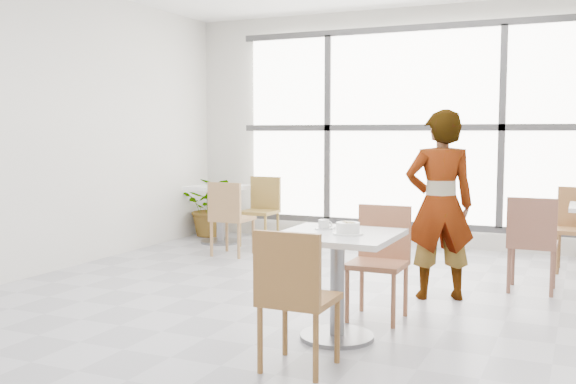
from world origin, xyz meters
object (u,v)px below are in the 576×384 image
at_px(main_table, 337,265).
at_px(plant_left, 211,207).
at_px(bg_chair_left_far, 262,206).
at_px(bg_chair_left_near, 229,214).
at_px(coffee_cup, 324,225).
at_px(chair_near, 294,291).
at_px(person, 440,205).
at_px(chair_far, 380,254).
at_px(bg_table_left, 220,206).
at_px(bg_chair_right_near, 532,238).
at_px(oatmeal_bowl, 348,228).

height_order(main_table, plant_left, plant_left).
relative_size(bg_chair_left_far, plant_left, 1.07).
bearing_deg(bg_chair_left_near, coffee_cup, 132.28).
height_order(chair_near, person, person).
bearing_deg(coffee_cup, person, 66.48).
bearing_deg(coffee_cup, chair_far, 63.72).
bearing_deg(bg_chair_left_far, bg_table_left, -169.47).
bearing_deg(bg_chair_right_near, oatmeal_bowl, 62.29).
distance_m(main_table, plant_left, 4.80).
height_order(chair_far, bg_chair_left_far, same).
xyz_separation_m(chair_far, bg_chair_right_near, (1.02, 1.30, 0.00)).
height_order(main_table, bg_chair_right_near, bg_chair_right_near).
bearing_deg(main_table, bg_chair_left_far, 124.18).
distance_m(coffee_cup, person, 1.42).
bearing_deg(bg_chair_left_near, oatmeal_bowl, 133.43).
bearing_deg(bg_chair_left_far, person, -35.01).
relative_size(chair_far, plant_left, 1.07).
relative_size(bg_table_left, bg_chair_right_near, 0.86).
relative_size(oatmeal_bowl, plant_left, 0.26).
distance_m(bg_table_left, bg_chair_right_near, 4.09).
distance_m(bg_table_left, bg_chair_left_near, 0.96).
height_order(chair_far, oatmeal_bowl, chair_far).
relative_size(coffee_cup, bg_chair_right_near, 0.18).
xyz_separation_m(oatmeal_bowl, bg_table_left, (-2.86, 3.20, -0.31)).
distance_m(coffee_cup, bg_chair_left_far, 3.78).
distance_m(person, plant_left, 4.22).
relative_size(chair_far, bg_chair_left_near, 1.00).
relative_size(chair_far, bg_chair_left_far, 1.00).
relative_size(main_table, plant_left, 0.98).
height_order(chair_far, plant_left, chair_far).
distance_m(chair_near, bg_chair_left_near, 3.81).
xyz_separation_m(chair_near, chair_far, (0.13, 1.38, 0.00)).
bearing_deg(chair_far, main_table, -99.93).
relative_size(oatmeal_bowl, bg_chair_left_far, 0.24).
relative_size(chair_near, bg_table_left, 1.16).
relative_size(oatmeal_bowl, bg_chair_right_near, 0.24).
bearing_deg(bg_chair_left_near, person, 159.76).
xyz_separation_m(coffee_cup, bg_table_left, (-2.63, 3.04, -0.29)).
relative_size(bg_chair_left_far, bg_chair_right_near, 1.00).
bearing_deg(chair_far, oatmeal_bowl, -92.36).
relative_size(chair_near, coffee_cup, 5.47).
height_order(bg_chair_right_near, plant_left, bg_chair_right_near).
distance_m(oatmeal_bowl, person, 1.49).
xyz_separation_m(chair_near, bg_chair_right_near, (1.15, 2.69, 0.00)).
relative_size(chair_far, bg_chair_right_near, 1.00).
distance_m(main_table, oatmeal_bowl, 0.29).
relative_size(oatmeal_bowl, bg_table_left, 0.28).
distance_m(person, bg_chair_left_far, 3.24).
height_order(main_table, coffee_cup, coffee_cup).
bearing_deg(main_table, bg_chair_right_near, 59.96).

